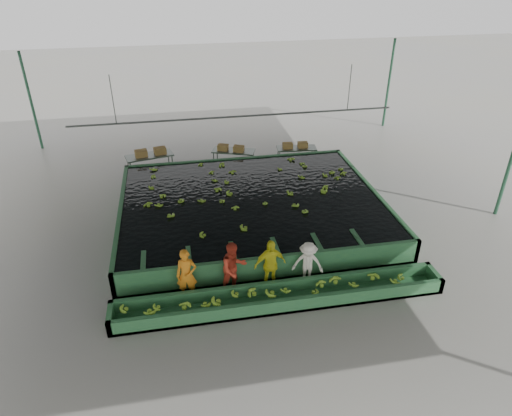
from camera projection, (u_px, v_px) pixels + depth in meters
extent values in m
plane|color=gray|center=(259.00, 238.00, 16.77)|extent=(80.00, 80.00, 0.00)
cube|color=slate|center=(259.00, 105.00, 14.30)|extent=(20.00, 22.00, 0.04)
cube|color=black|center=(251.00, 199.00, 17.63)|extent=(9.70, 7.70, 0.00)
cylinder|color=#59605B|center=(237.00, 117.00, 19.56)|extent=(0.08, 0.08, 14.00)
cylinder|color=#59605B|center=(113.00, 100.00, 18.26)|extent=(0.04, 0.04, 2.00)
cylinder|color=#59605B|center=(350.00, 88.00, 19.87)|extent=(0.04, 0.04, 2.00)
imported|color=orange|center=(187.00, 275.00, 13.53)|extent=(0.65, 0.45, 1.70)
imported|color=#B7321E|center=(234.00, 268.00, 13.73)|extent=(1.04, 0.92, 1.78)
imported|color=yellow|center=(270.00, 265.00, 13.92)|extent=(1.07, 0.57, 1.74)
imported|color=silver|center=(308.00, 264.00, 14.18)|extent=(1.09, 0.83, 1.50)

